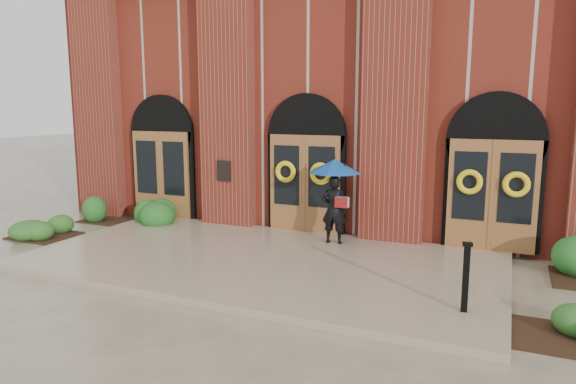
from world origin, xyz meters
The scene contains 8 objects.
ground centered at (0.00, 0.00, 0.00)m, with size 90.00×90.00×0.00m, color gray.
landing centered at (0.00, 0.15, 0.07)m, with size 10.00×5.30×0.15m, color gray.
church_building centered at (0.00, 8.78, 3.50)m, with size 16.20×12.53×7.00m.
man_with_umbrella centered at (1.08, 1.90, 1.55)m, with size 1.34×1.34×2.01m.
metal_post centered at (4.30, -1.22, 0.74)m, with size 0.17×0.17×1.12m.
hedge_wall_left centered at (-5.20, 2.20, 0.37)m, with size 2.85×1.14×0.73m, color #1F531B.
hedge_front_left centered at (-6.25, 0.00, 0.24)m, with size 1.33×1.14×0.47m, color #28551D.
hedge_front_right centered at (5.67, -1.37, 0.22)m, with size 1.26×1.08×0.44m, color #27561F.
Camera 1 is at (4.82, -9.43, 3.38)m, focal length 32.00 mm.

